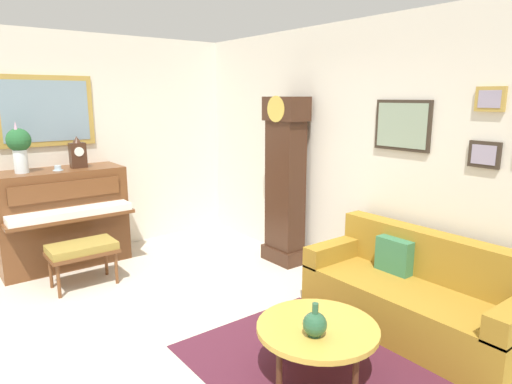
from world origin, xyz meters
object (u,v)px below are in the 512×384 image
couch (415,296)px  green_jug (315,324)px  piano_bench (82,250)px  grandfather_clock (285,185)px  coffee_table (317,329)px  flower_vase (19,145)px  teacup (58,169)px  piano (63,217)px  mantel_clock (78,154)px

couch → green_jug: size_ratio=7.92×
piano_bench → grandfather_clock: (0.76, 2.22, 0.56)m
coffee_table → green_jug: (0.08, -0.11, 0.12)m
grandfather_clock → flower_vase: grandfather_clock is taller
piano_bench → coffee_table: bearing=17.2°
grandfather_clock → couch: (1.97, -0.21, -0.65)m
coffee_table → teacup: bearing=-166.3°
flower_vase → piano: bearing=90.2°
coffee_table → flower_vase: size_ratio=1.52×
piano_bench → mantel_clock: size_ratio=1.84×
couch → mantel_clock: size_ratio=5.00×
coffee_table → teacup: (-3.41, -0.83, 0.82)m
grandfather_clock → coffee_table: size_ratio=2.31×
couch → mantel_clock: (-3.51, -1.75, 1.04)m
coffee_table → mantel_clock: size_ratio=2.32×
piano → mantel_clock: mantel_clock is taller
flower_vase → green_jug: (3.56, 1.08, -1.00)m
grandfather_clock → green_jug: grandfather_clock is taller
grandfather_clock → green_jug: (2.02, -1.50, -0.47)m
flower_vase → mantel_clock: bearing=90.0°
coffee_table → piano: bearing=-166.8°
coffee_table → green_jug: green_jug is taller
flower_vase → couch: bearing=34.1°
green_jug → piano: bearing=-168.9°
piano → couch: bearing=29.6°
teacup → green_jug: size_ratio=0.48×
couch → green_jug: couch is taller
coffee_table → flower_vase: bearing=-161.0°
teacup → piano: bearing=165.8°
grandfather_clock → flower_vase: bearing=-120.9°
grandfather_clock → coffee_table: (1.94, -1.38, -0.59)m
piano_bench → green_jug: green_jug is taller
grandfather_clock → coffee_table: 2.45m
teacup → green_jug: teacup is taller
piano → green_jug: bearing=11.1°
mantel_clock → flower_vase: (-0.00, -0.62, 0.14)m
piano_bench → couch: size_ratio=0.37×
grandfather_clock → green_jug: size_ratio=8.46×
coffee_table → mantel_clock: 3.66m
mantel_clock → green_jug: mantel_clock is taller
mantel_clock → flower_vase: 0.64m
flower_vase → teacup: size_ratio=5.00×
coffee_table → piano_bench: bearing=-162.8°
piano_bench → coffee_table: (2.70, 0.84, -0.03)m
piano → grandfather_clock: 2.71m
piano_bench → mantel_clock: bearing=161.6°
couch → flower_vase: flower_vase is taller
coffee_table → teacup: teacup is taller
green_jug → piano_bench: bearing=-165.5°
piano_bench → couch: 3.39m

